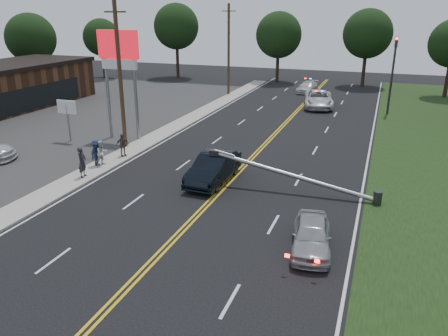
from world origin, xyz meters
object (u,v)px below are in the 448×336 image
at_px(crashed_sedan, 214,168).
at_px(bystander_a, 82,162).
at_px(fallen_streetlight, 301,178).
at_px(emergency_a, 319,99).
at_px(utility_pole_mid, 120,76).
at_px(bystander_b, 102,153).
at_px(waiting_sedan, 311,235).
at_px(bystander_c, 97,153).
at_px(small_sign, 67,111).
at_px(emergency_b, 307,87).
at_px(utility_pole_far, 229,50).
at_px(traffic_signal, 393,69).
at_px(pylon_sign, 119,59).
at_px(bystander_d, 122,145).

height_order(crashed_sedan, bystander_a, bystander_a).
height_order(fallen_streetlight, emergency_a, fallen_streetlight).
xyz_separation_m(utility_pole_mid, bystander_b, (0.86, -4.01, -4.17)).
xyz_separation_m(waiting_sedan, bystander_c, (-14.30, 5.48, 0.28)).
relative_size(small_sign, emergency_b, 0.71).
bearing_deg(utility_pole_mid, bystander_c, -82.03).
relative_size(utility_pole_far, emergency_b, 2.30).
bearing_deg(crashed_sedan, bystander_b, -178.11).
relative_size(crashed_sedan, emergency_a, 0.83).
xyz_separation_m(traffic_signal, emergency_b, (-9.20, 8.81, -3.58)).
xyz_separation_m(traffic_signal, crashed_sedan, (-9.17, -21.90, -3.39)).
distance_m(small_sign, bystander_a, 8.56).
relative_size(emergency_a, emergency_b, 1.37).
bearing_deg(emergency_b, crashed_sedan, -83.78).
height_order(utility_pole_far, emergency_a, utility_pole_far).
bearing_deg(bystander_b, pylon_sign, 38.76).
xyz_separation_m(crashed_sedan, bystander_a, (-7.31, -2.24, 0.20)).
bearing_deg(traffic_signal, bystander_b, -127.08).
height_order(emergency_b, bystander_d, bystander_d).
xyz_separation_m(pylon_sign, traffic_signal, (18.80, 16.00, -1.79)).
distance_m(small_sign, crashed_sedan, 13.78).
bearing_deg(pylon_sign, emergency_b, 68.84).
distance_m(utility_pole_far, bystander_d, 24.40).
distance_m(small_sign, bystander_c, 6.94).
xyz_separation_m(utility_pole_mid, bystander_d, (1.08, -2.02, -4.19)).
relative_size(utility_pole_mid, bystander_a, 5.56).
xyz_separation_m(utility_pole_far, crashed_sedan, (8.33, -25.91, -4.27)).
height_order(small_sign, bystander_b, small_sign).
bearing_deg(utility_pole_mid, traffic_signal, 45.80).
distance_m(utility_pole_far, emergency_a, 12.10).
distance_m(traffic_signal, fallen_streetlight, 22.62).
height_order(traffic_signal, bystander_b, traffic_signal).
relative_size(fallen_streetlight, bystander_b, 5.91).
bearing_deg(emergency_b, small_sign, -109.88).
relative_size(utility_pole_mid, waiting_sedan, 2.59).
distance_m(emergency_b, bystander_d, 29.71).
bearing_deg(utility_pole_mid, pylon_sign, 123.02).
height_order(fallen_streetlight, bystander_b, fallen_streetlight).
relative_size(traffic_signal, utility_pole_mid, 0.70).
height_order(traffic_signal, waiting_sedan, traffic_signal).
height_order(fallen_streetlight, bystander_d, fallen_streetlight).
relative_size(traffic_signal, bystander_b, 4.45).
xyz_separation_m(fallen_streetlight, bystander_b, (-12.52, -0.01, -0.01)).
height_order(small_sign, waiting_sedan, small_sign).
bearing_deg(bystander_c, utility_pole_far, -0.74).
bearing_deg(small_sign, crashed_sedan, -16.57).
height_order(traffic_signal, utility_pole_mid, utility_pole_mid).
height_order(pylon_sign, crashed_sedan, pylon_sign).
height_order(traffic_signal, bystander_d, traffic_signal).
bearing_deg(small_sign, bystander_b, -35.33).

